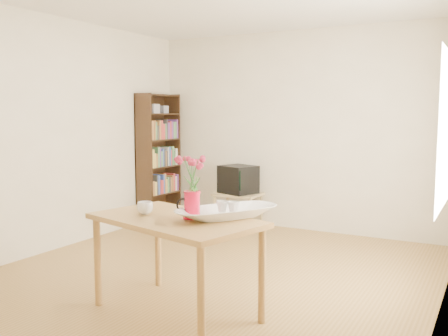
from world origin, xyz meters
The scene contains 11 objects.
room centered at (0.03, 0.00, 1.30)m, with size 4.50×4.50×4.50m.
table centered at (0.23, -0.88, 0.66)m, with size 1.44×1.03×0.75m.
tv_stand centered at (-0.70, 1.97, 0.39)m, with size 0.60×0.45×0.46m.
bookshelf centered at (-1.85, 1.75, 0.84)m, with size 0.28×0.70×1.80m.
pitcher centered at (0.35, -0.84, 0.85)m, with size 0.14×0.20×0.21m.
flowers centered at (0.35, -0.84, 1.12)m, with size 0.24×0.24×0.34m, color #C32E52, non-canonical shape.
mug centered at (-0.05, -0.89, 0.80)m, with size 0.13×0.13×0.10m, color white.
bowl centered at (0.58, -0.71, 1.00)m, with size 0.52×0.52×0.49m, color white.
teacup_a centered at (0.54, -0.71, 0.95)m, with size 0.08×0.08×0.07m, color white.
teacup_b centered at (0.62, -0.69, 0.95)m, with size 0.08×0.08×0.07m, color white.
television centered at (-0.70, 1.98, 0.65)m, with size 0.53×0.52×0.37m.
Camera 1 is at (2.33, -3.94, 1.54)m, focal length 40.00 mm.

